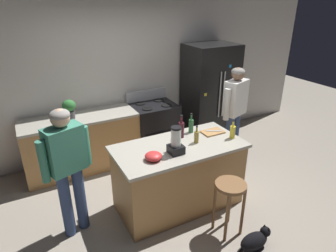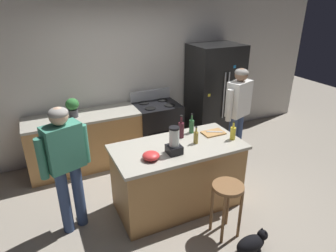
# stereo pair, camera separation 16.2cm
# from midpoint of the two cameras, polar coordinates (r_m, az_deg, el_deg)

# --- Properties ---
(ground_plane) EXTENTS (14.00, 14.00, 0.00)m
(ground_plane) POSITION_cam_midpoint_polar(r_m,az_deg,el_deg) (4.21, 0.84, -14.72)
(ground_plane) COLOR #9E9384
(back_wall) EXTENTS (8.00, 0.10, 2.70)m
(back_wall) POSITION_cam_midpoint_polar(r_m,az_deg,el_deg) (5.24, -9.52, 9.50)
(back_wall) COLOR silver
(back_wall) RESTS_ON ground_plane
(kitchen_island) EXTENTS (1.66, 0.83, 0.90)m
(kitchen_island) POSITION_cam_midpoint_polar(r_m,az_deg,el_deg) (3.94, 0.88, -9.57)
(kitchen_island) COLOR #B7844C
(kitchen_island) RESTS_ON ground_plane
(back_counter_run) EXTENTS (2.00, 0.64, 0.90)m
(back_counter_run) POSITION_cam_midpoint_polar(r_m,az_deg,el_deg) (4.99, -15.99, -2.90)
(back_counter_run) COLOR #B7844C
(back_counter_run) RESTS_ON ground_plane
(refrigerator) EXTENTS (0.90, 0.73, 1.85)m
(refrigerator) POSITION_cam_midpoint_polar(r_m,az_deg,el_deg) (5.63, 7.19, 6.16)
(refrigerator) COLOR black
(refrigerator) RESTS_ON ground_plane
(stove_range) EXTENTS (0.76, 0.65, 1.08)m
(stove_range) POSITION_cam_midpoint_polar(r_m,az_deg,el_deg) (5.28, -3.68, -0.34)
(stove_range) COLOR black
(stove_range) RESTS_ON ground_plane
(person_by_island_left) EXTENTS (0.59, 0.33, 1.58)m
(person_by_island_left) POSITION_cam_midpoint_polar(r_m,az_deg,el_deg) (3.46, -20.25, -6.57)
(person_by_island_left) COLOR #384C7A
(person_by_island_left) RESTS_ON ground_plane
(person_by_sink_right) EXTENTS (0.59, 0.34, 1.63)m
(person_by_sink_right) POSITION_cam_midpoint_polar(r_m,az_deg,el_deg) (4.82, 11.87, 3.55)
(person_by_sink_right) COLOR #384C7A
(person_by_sink_right) RESTS_ON ground_plane
(bar_stool) EXTENTS (0.36, 0.36, 0.69)m
(bar_stool) POSITION_cam_midpoint_polar(r_m,az_deg,el_deg) (3.53, 10.57, -13.01)
(bar_stool) COLOR brown
(bar_stool) RESTS_ON ground_plane
(cat) EXTENTS (0.52, 0.18, 0.26)m
(cat) POSITION_cam_midpoint_polar(r_m,az_deg,el_deg) (3.67, 15.25, -20.59)
(cat) COLOR black
(cat) RESTS_ON ground_plane
(potted_plant) EXTENTS (0.20, 0.20, 0.30)m
(potted_plant) POSITION_cam_midpoint_polar(r_m,az_deg,el_deg) (4.72, -19.55, 3.32)
(potted_plant) COLOR #4C4C51
(potted_plant) RESTS_ON back_counter_run
(blender_appliance) EXTENTS (0.17, 0.17, 0.34)m
(blender_appliance) POSITION_cam_midpoint_polar(r_m,az_deg,el_deg) (3.47, 0.21, -3.18)
(blender_appliance) COLOR black
(blender_appliance) RESTS_ON kitchen_island
(bottle_wine) EXTENTS (0.08, 0.08, 0.32)m
(bottle_wine) POSITION_cam_midpoint_polar(r_m,az_deg,el_deg) (3.87, 1.38, -0.63)
(bottle_wine) COLOR #471923
(bottle_wine) RESTS_ON kitchen_island
(bottle_vinegar) EXTENTS (0.06, 0.06, 0.24)m
(bottle_vinegar) POSITION_cam_midpoint_polar(r_m,az_deg,el_deg) (3.75, 4.31, -2.05)
(bottle_vinegar) COLOR olive
(bottle_vinegar) RESTS_ON kitchen_island
(bottle_soda) EXTENTS (0.07, 0.07, 0.26)m
(bottle_soda) POSITION_cam_midpoint_polar(r_m,az_deg,el_deg) (3.94, 11.26, -1.07)
(bottle_soda) COLOR yellow
(bottle_soda) RESTS_ON kitchen_island
(bottle_olive_oil) EXTENTS (0.07, 0.07, 0.28)m
(bottle_olive_oil) POSITION_cam_midpoint_polar(r_m,az_deg,el_deg) (4.03, 3.34, 0.11)
(bottle_olive_oil) COLOR #2D6638
(bottle_olive_oil) RESTS_ON kitchen_island
(mixing_bowl) EXTENTS (0.20, 0.20, 0.09)m
(mixing_bowl) POSITION_cam_midpoint_polar(r_m,az_deg,el_deg) (3.39, -4.24, -5.87)
(mixing_bowl) COLOR red
(mixing_bowl) RESTS_ON kitchen_island
(cutting_board) EXTENTS (0.30, 0.20, 0.02)m
(cutting_board) POSITION_cam_midpoint_polar(r_m,az_deg,el_deg) (4.08, 7.53, -1.16)
(cutting_board) COLOR #B7844C
(cutting_board) RESTS_ON kitchen_island
(chef_knife) EXTENTS (0.21, 0.13, 0.01)m
(chef_knife) POSITION_cam_midpoint_polar(r_m,az_deg,el_deg) (4.09, 7.77, -0.94)
(chef_knife) COLOR #B7BABF
(chef_knife) RESTS_ON cutting_board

